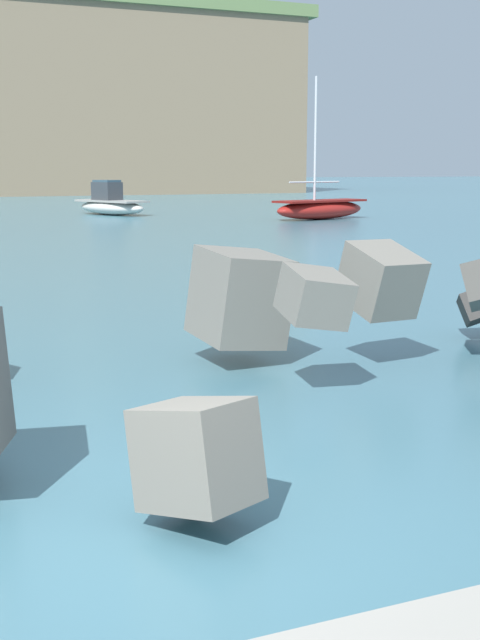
% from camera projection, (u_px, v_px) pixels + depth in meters
% --- Properties ---
extents(ground_plane, '(400.00, 400.00, 0.00)m').
position_uv_depth(ground_plane, '(130.00, 541.00, 5.74)').
color(ground_plane, '#42707F').
extents(breakwater_jetty, '(30.34, 7.62, 1.83)m').
position_uv_depth(breakwater_jetty, '(340.00, 328.00, 8.59)').
color(breakwater_jetty, slate).
rests_on(breakwater_jetty, ground).
extents(boat_near_right, '(3.59, 5.34, 1.90)m').
position_uv_depth(boat_near_right, '(111.00, 204.00, 45.44)').
color(boat_near_right, beige).
rests_on(boat_near_right, ground).
extents(boat_mid_centre, '(5.88, 3.15, 6.92)m').
position_uv_depth(boat_mid_centre, '(320.00, 208.00, 41.50)').
color(boat_mid_centre, maroon).
rests_on(boat_mid_centre, ground).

